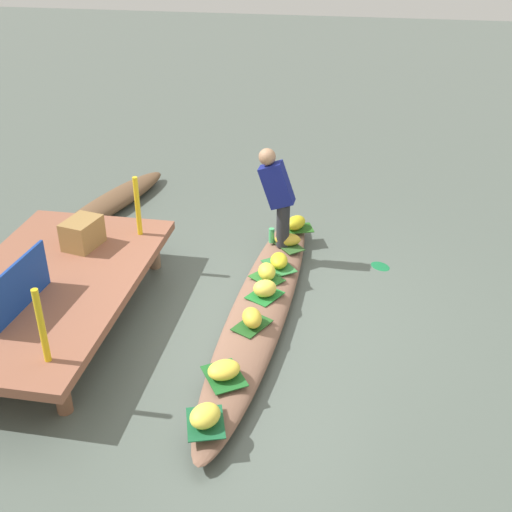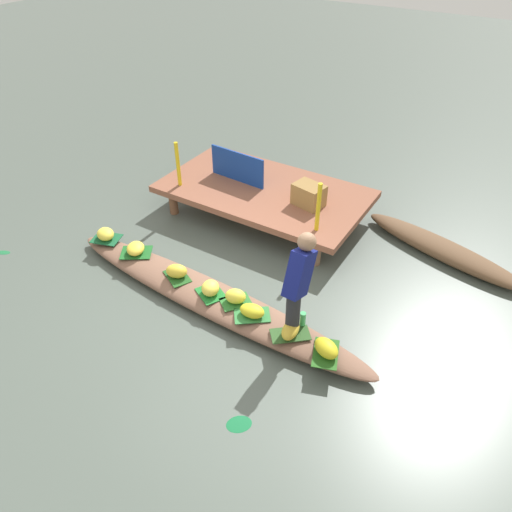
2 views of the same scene
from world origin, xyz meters
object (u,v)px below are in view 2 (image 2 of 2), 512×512
object	(u,v)px
banana_bunch_1	(210,288)
water_bottle	(303,319)
banana_bunch_4	(252,311)
banana_bunch_6	(236,296)
produce_crate	(309,195)
moored_boat	(443,249)
banana_bunch_3	(326,348)
banana_bunch_7	(291,330)
banana_bunch_5	(136,248)
banana_bunch_2	(177,271)
market_banner	(237,167)
vendor_boat	(209,297)
banana_bunch_0	(105,234)
vendor_person	(299,280)

from	to	relation	value
banana_bunch_1	water_bottle	bearing A→B (deg)	5.52
banana_bunch_4	water_bottle	size ratio (longest dim) A/B	1.60
banana_bunch_6	produce_crate	distance (m)	2.13
moored_boat	banana_bunch_1	world-z (taller)	banana_bunch_1
banana_bunch_1	banana_bunch_3	world-z (taller)	banana_bunch_1
banana_bunch_4	banana_bunch_7	world-z (taller)	banana_bunch_7
banana_bunch_5	banana_bunch_7	distance (m)	2.56
banana_bunch_2	banana_bunch_5	distance (m)	0.82
banana_bunch_3	water_bottle	world-z (taller)	water_bottle
banana_bunch_6	banana_bunch_7	distance (m)	0.84
banana_bunch_2	market_banner	bearing A→B (deg)	102.53
vendor_boat	water_bottle	distance (m)	1.29
banana_bunch_3	banana_bunch_2	bearing A→B (deg)	175.58
banana_bunch_4	banana_bunch_1	bearing A→B (deg)	174.74
banana_bunch_7	water_bottle	xyz separation A→B (m)	(0.05, 0.21, 0.01)
banana_bunch_2	banana_bunch_7	bearing A→B (deg)	-4.17
vendor_boat	banana_bunch_5	size ratio (longest dim) A/B	15.39
vendor_boat	banana_bunch_5	world-z (taller)	banana_bunch_5
banana_bunch_4	produce_crate	size ratio (longest dim) A/B	0.69
banana_bunch_0	banana_bunch_7	distance (m)	3.16
banana_bunch_1	banana_bunch_5	distance (m)	1.38
banana_bunch_3	produce_crate	world-z (taller)	produce_crate
banana_bunch_1	vendor_person	size ratio (longest dim) A/B	0.21
banana_bunch_0	banana_bunch_2	size ratio (longest dim) A/B	1.01
banana_bunch_4	banana_bunch_6	size ratio (longest dim) A/B	1.18
banana_bunch_3	banana_bunch_4	world-z (taller)	banana_bunch_3
banana_bunch_6	banana_bunch_7	xyz separation A→B (m)	(0.83, -0.13, -0.02)
banana_bunch_4	banana_bunch_5	world-z (taller)	banana_bunch_4
banana_bunch_3	banana_bunch_7	xyz separation A→B (m)	(-0.46, 0.04, -0.01)
banana_bunch_5	market_banner	distance (m)	2.13
vendor_person	market_banner	bearing A→B (deg)	135.77
banana_bunch_7	market_banner	bearing A→B (deg)	134.10
produce_crate	banana_bunch_4	bearing A→B (deg)	-79.96
banana_bunch_4	water_bottle	distance (m)	0.60
banana_bunch_4	market_banner	size ratio (longest dim) A/B	0.30
banana_bunch_6	banana_bunch_2	bearing A→B (deg)	179.91
banana_bunch_5	banana_bunch_7	world-z (taller)	banana_bunch_7
banana_bunch_0	banana_bunch_7	bearing A→B (deg)	-4.61
vendor_person	banana_bunch_5	bearing A→B (deg)	177.95
banana_bunch_7	banana_bunch_2	bearing A→B (deg)	175.83
moored_boat	banana_bunch_4	world-z (taller)	banana_bunch_4
banana_bunch_2	banana_bunch_5	world-z (taller)	banana_bunch_2
banana_bunch_7	moored_boat	bearing A→B (deg)	69.05
vendor_boat	banana_bunch_4	bearing A→B (deg)	-4.41
banana_bunch_0	vendor_person	world-z (taller)	vendor_person
banana_bunch_5	vendor_person	size ratio (longest dim) A/B	0.24
banana_bunch_1	market_banner	xyz separation A→B (m)	(-1.05, 2.20, 0.43)
banana_bunch_2	banana_bunch_6	world-z (taller)	same
banana_bunch_0	banana_bunch_1	size ratio (longest dim) A/B	1.10
vendor_boat	banana_bunch_7	bearing A→B (deg)	-2.79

